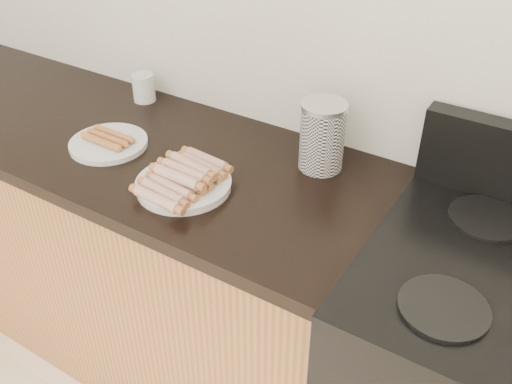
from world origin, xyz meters
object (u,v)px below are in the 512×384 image
Objects in this scene: side_plate at (109,143)px; canister at (322,136)px; mug at (144,88)px; main_plate at (184,186)px.

canister is at bearing 21.69° from side_plate.
canister is 0.69m from mug.
side_plate is 1.18× the size of canister.
canister is 2.10× the size of mug.
main_plate is 1.09× the size of side_plate.
mug is (-0.11, 0.29, 0.04)m from side_plate.
mug is at bearing 141.68° from main_plate.
main_plate is at bearing -38.32° from mug.
canister is (0.57, 0.23, 0.09)m from side_plate.
canister reaches higher than side_plate.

